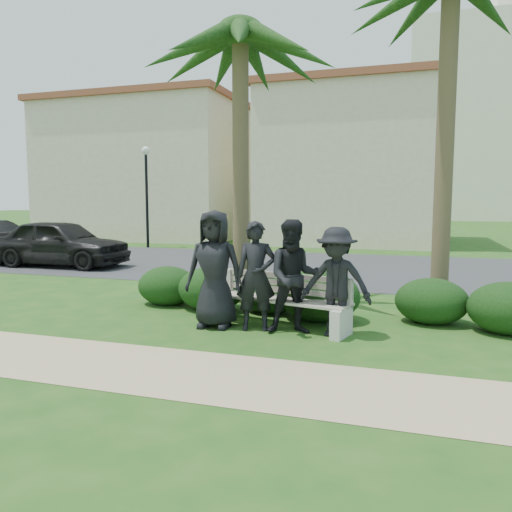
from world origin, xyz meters
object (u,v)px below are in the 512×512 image
(street_lamp, at_px, (146,179))
(park_bench, at_px, (277,304))
(car_a, at_px, (61,243))
(man_d, at_px, (336,282))
(palm_left, at_px, (240,36))
(man_a, at_px, (215,269))
(man_c, at_px, (294,277))
(man_b, at_px, (256,276))

(street_lamp, xyz_separation_m, park_bench, (8.91, -11.40, -2.57))
(street_lamp, xyz_separation_m, car_a, (0.62, -6.29, -2.22))
(man_d, distance_m, palm_left, 5.22)
(palm_left, bearing_deg, park_bench, -54.76)
(street_lamp, relative_size, park_bench, 1.74)
(man_a, distance_m, man_d, 1.92)
(man_c, bearing_deg, palm_left, 110.57)
(man_b, height_order, man_c, man_c)
(man_d, distance_m, car_a, 10.71)
(man_d, bearing_deg, palm_left, 141.40)
(man_b, height_order, car_a, man_b)
(park_bench, relative_size, man_c, 1.42)
(man_c, bearing_deg, car_a, 130.71)
(park_bench, height_order, man_c, man_c)
(street_lamp, distance_m, man_d, 15.43)
(park_bench, relative_size, car_a, 0.58)
(man_d, height_order, car_a, man_d)
(palm_left, height_order, car_a, palm_left)
(street_lamp, bearing_deg, palm_left, -51.54)
(man_b, xyz_separation_m, palm_left, (-0.96, 2.01, 4.26))
(man_c, bearing_deg, man_b, 160.91)
(street_lamp, xyz_separation_m, palm_left, (7.68, -9.67, 2.17))
(car_a, bearing_deg, street_lamp, 5.03)
(park_bench, bearing_deg, street_lamp, 141.65)
(man_c, bearing_deg, street_lamp, 111.12)
(man_c, height_order, man_d, man_c)
(man_b, distance_m, car_a, 9.66)
(street_lamp, distance_m, park_bench, 14.70)
(street_lamp, height_order, man_b, street_lamp)
(street_lamp, height_order, man_a, street_lamp)
(man_b, relative_size, man_d, 1.04)
(man_a, bearing_deg, street_lamp, 121.00)
(man_c, relative_size, car_a, 0.41)
(man_b, bearing_deg, car_a, 133.09)
(man_a, bearing_deg, man_c, -2.33)
(man_b, bearing_deg, man_d, -12.76)
(park_bench, distance_m, palm_left, 5.20)
(street_lamp, relative_size, palm_left, 0.70)
(man_b, height_order, palm_left, palm_left)
(park_bench, xyz_separation_m, palm_left, (-1.23, 1.74, 4.74))
(man_a, relative_size, man_d, 1.14)
(man_c, xyz_separation_m, man_d, (0.62, 0.03, -0.05))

